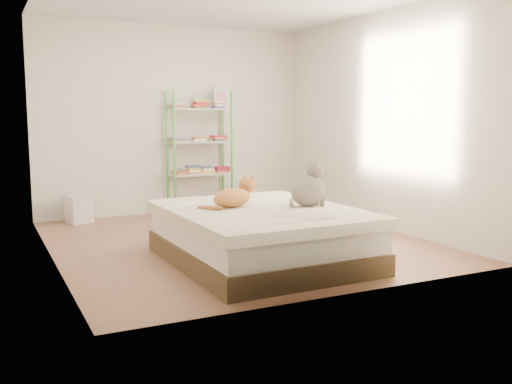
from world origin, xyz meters
TOP-DOWN VIEW (x-y plane):
  - room at (0.00, 0.00)m, footprint 3.81×4.21m
  - bed at (-0.15, -0.93)m, footprint 1.63×2.03m
  - orange_cat at (-0.35, -0.73)m, footprint 0.62×0.51m
  - grey_cat at (0.30, -1.02)m, footprint 0.38×0.31m
  - shelf_unit at (0.31, 1.88)m, footprint 0.91×0.36m
  - cardboard_box at (0.86, 0.81)m, footprint 0.60×0.62m
  - white_bin at (-1.36, 1.85)m, footprint 0.38×0.36m

SIDE VIEW (x-z plane):
  - cardboard_box at x=0.86m, z-range -0.02..0.36m
  - white_bin at x=-1.36m, z-range 0.00..0.36m
  - bed at x=-0.15m, z-range 0.00..0.51m
  - orange_cat at x=-0.35m, z-range 0.51..0.73m
  - grey_cat at x=0.30m, z-range 0.51..0.93m
  - shelf_unit at x=0.31m, z-range -0.03..1.72m
  - room at x=0.00m, z-range 0.00..2.61m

